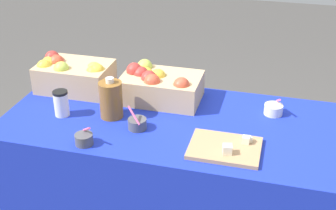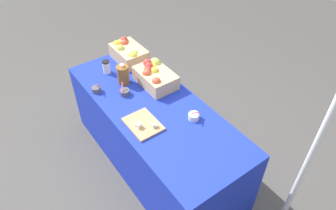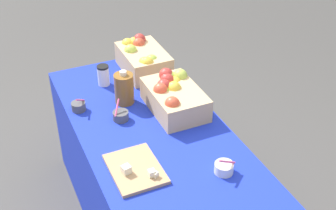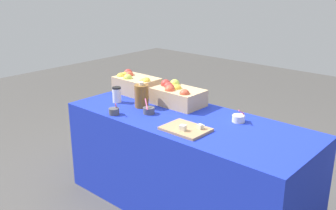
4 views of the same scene
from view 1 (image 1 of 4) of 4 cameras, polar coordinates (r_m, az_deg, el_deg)
table at (r=2.39m, az=3.83°, el=-9.94°), size 1.90×0.76×0.74m
apple_crate_left at (r=2.52m, az=-11.59°, el=3.74°), size 0.38×0.26×0.19m
apple_crate_middle at (r=2.36m, az=-1.24°, el=2.54°), size 0.40×0.26×0.18m
cutting_board_front at (r=2.00m, az=7.14°, el=-5.27°), size 0.30×0.23×0.06m
sample_bowl_near at (r=2.30m, az=12.92°, el=-0.52°), size 0.09×0.10×0.11m
sample_bowl_mid at (r=2.04m, az=-10.35°, el=-4.16°), size 0.08×0.08×0.10m
sample_bowl_far at (r=2.13m, az=-3.83°, el=-2.30°), size 0.09×0.09×0.11m
cider_jug at (r=2.21m, az=-7.07°, el=0.70°), size 0.11×0.11×0.20m
coffee_cup at (r=2.28m, az=-13.06°, el=0.22°), size 0.07×0.07×0.13m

